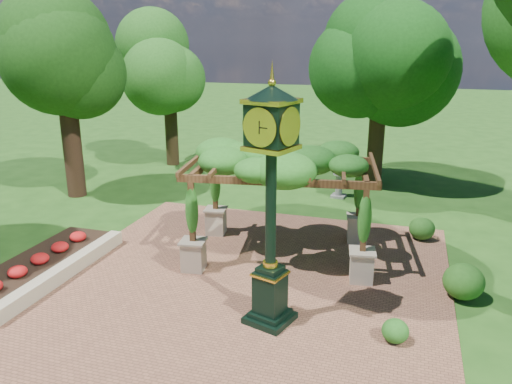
% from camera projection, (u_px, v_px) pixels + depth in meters
% --- Properties ---
extents(ground, '(120.00, 120.00, 0.00)m').
position_uv_depth(ground, '(223.00, 316.00, 11.21)').
color(ground, '#1E4714').
rests_on(ground, ground).
extents(brick_plaza, '(10.00, 12.00, 0.04)m').
position_uv_depth(brick_plaza, '(238.00, 295.00, 12.12)').
color(brick_plaza, brown).
rests_on(brick_plaza, ground).
extents(border_wall, '(0.35, 5.00, 0.40)m').
position_uv_depth(border_wall, '(64.00, 272.00, 12.91)').
color(border_wall, '#C6B793').
rests_on(border_wall, ground).
extents(flower_bed, '(1.50, 5.00, 0.36)m').
position_uv_depth(flower_bed, '(35.00, 268.00, 13.17)').
color(flower_bed, red).
rests_on(flower_bed, ground).
extents(pedestal_clock, '(1.28, 1.28, 5.21)m').
position_uv_depth(pedestal_clock, '(271.00, 187.00, 10.07)').
color(pedestal_clock, black).
rests_on(pedestal_clock, brick_plaza).
extents(pergola, '(5.53, 3.92, 3.22)m').
position_uv_depth(pergola, '(282.00, 166.00, 13.61)').
color(pergola, '#C2AF90').
rests_on(pergola, brick_plaza).
extents(sundial, '(0.60, 0.60, 0.97)m').
position_uv_depth(sundial, '(339.00, 187.00, 19.62)').
color(sundial, gray).
rests_on(sundial, ground).
extents(shrub_front, '(0.64, 0.64, 0.50)m').
position_uv_depth(shrub_front, '(395.00, 331.00, 10.13)').
color(shrub_front, '#215A19').
rests_on(shrub_front, brick_plaza).
extents(shrub_mid, '(1.02, 1.02, 0.86)m').
position_uv_depth(shrub_mid, '(464.00, 282.00, 11.81)').
color(shrub_mid, '#255919').
rests_on(shrub_mid, brick_plaza).
extents(shrub_back, '(0.99, 0.99, 0.70)m').
position_uv_depth(shrub_back, '(422.00, 229.00, 15.36)').
color(shrub_back, '#255619').
rests_on(shrub_back, brick_plaza).
extents(tree_west_near, '(4.18, 4.18, 8.47)m').
position_uv_depth(tree_west_near, '(61.00, 44.00, 18.28)').
color(tree_west_near, '#372116').
rests_on(tree_west_near, ground).
extents(tree_west_far, '(3.48, 3.48, 7.33)m').
position_uv_depth(tree_west_far, '(168.00, 61.00, 23.51)').
color(tree_west_far, '#302413').
rests_on(tree_west_far, ground).
extents(tree_north, '(4.59, 4.59, 7.66)m').
position_uv_depth(tree_north, '(382.00, 58.00, 20.07)').
color(tree_north, '#372716').
rests_on(tree_north, ground).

